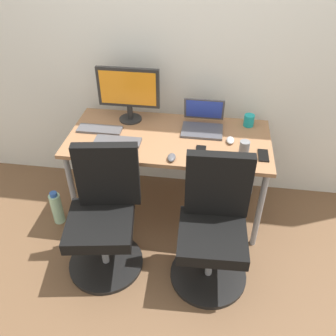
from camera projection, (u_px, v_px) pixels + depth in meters
ground_plane at (169, 208)px, 3.12m from camera, size 5.28×5.28×0.00m
back_wall at (177, 42)px, 2.67m from camera, size 4.40×0.04×2.60m
desk at (169, 144)px, 2.71m from camera, size 1.51×0.70×0.74m
office_chair_left at (104, 217)px, 2.44m from camera, size 0.54×0.54×0.94m
office_chair_right at (213, 229)px, 2.36m from camera, size 0.54×0.54×0.94m
water_bottle_on_floor at (57, 208)px, 2.91m from camera, size 0.09×0.09×0.31m
desktop_monitor at (128, 91)px, 2.72m from camera, size 0.48×0.18×0.43m
open_laptop at (203, 122)px, 2.74m from camera, size 0.31×0.29×0.22m
keyboard_by_monitor at (118, 141)px, 2.61m from camera, size 0.34×0.12×0.02m
keyboard_by_laptop at (100, 129)px, 2.74m from camera, size 0.34×0.12×0.02m
mouse_by_monitor at (172, 157)px, 2.43m from camera, size 0.06×0.10×0.03m
mouse_by_laptop at (230, 140)px, 2.60m from camera, size 0.06×0.10×0.03m
coffee_mug at (249, 120)px, 2.77m from camera, size 0.08×0.08×0.09m
pen_cup at (244, 148)px, 2.46m from camera, size 0.07×0.07×0.10m
phone_near_monitor at (201, 151)px, 2.51m from camera, size 0.07×0.14×0.01m
phone_near_laptop at (263, 155)px, 2.47m from camera, size 0.07×0.14×0.01m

